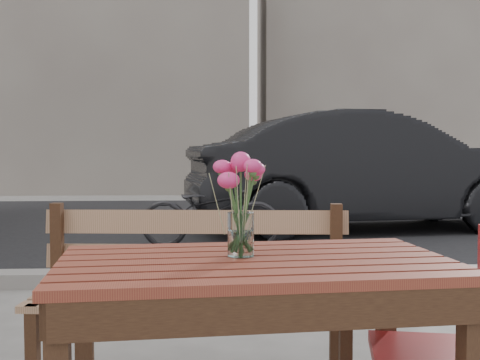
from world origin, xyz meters
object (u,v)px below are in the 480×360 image
object	(u,v)px
red_chair	(463,340)
bicycle	(210,211)
main_vase	(241,192)
parked_car	(366,172)
main_table	(255,298)

from	to	relation	value
red_chair	bicycle	distance (m)	4.88
main_vase	parked_car	xyz separation A→B (m)	(2.04, 6.20, -0.18)
main_table	bicycle	world-z (taller)	bicycle
main_vase	bicycle	distance (m)	4.79
main_vase	bicycle	xyz separation A→B (m)	(-0.10, 4.75, -0.56)
parked_car	bicycle	bearing A→B (deg)	115.52
red_chair	parked_car	distance (m)	6.40
main_vase	parked_car	world-z (taller)	parked_car
bicycle	main_vase	bearing A→B (deg)	-171.68
main_table	parked_car	bearing A→B (deg)	66.55
main_table	main_vase	world-z (taller)	main_vase
bicycle	red_chair	bearing A→B (deg)	-163.17
main_vase	red_chair	bearing A→B (deg)	-4.05
main_table	bicycle	distance (m)	4.81
main_table	red_chair	distance (m)	0.69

